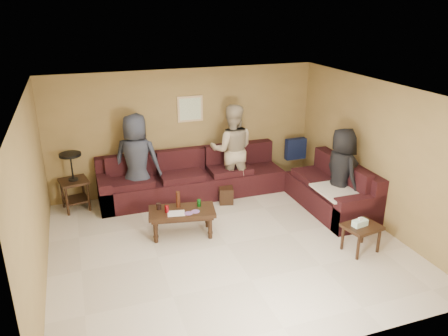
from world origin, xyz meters
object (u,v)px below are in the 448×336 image
Objects in this scene: person_middle at (232,150)px; waste_bin at (226,195)px; end_table_left at (73,180)px; sectional_sofa at (240,185)px; side_table_right at (361,229)px; person_right at (341,172)px; coffee_table at (182,214)px; person_left at (137,161)px.

waste_bin is at bearing 74.65° from person_middle.
end_table_left is 3.10m from person_middle.
sectional_sofa is 0.34m from waste_bin.
end_table_left is 5.19m from side_table_right.
person_middle is 2.19m from person_right.
person_right is (1.81, -1.12, 0.66)m from waste_bin.
person_middle is (1.41, 1.39, 0.54)m from coffee_table.
side_table_right is at bearing 161.25° from person_left.
person_left is at bearing 162.59° from waste_bin.
person_middle is (3.07, -0.23, 0.34)m from end_table_left.
end_table_left is 1.23m from person_left.
person_middle is 1.12× the size of person_right.
side_table_right is (1.11, -2.38, 0.07)m from sectional_sofa.
side_table_right is 0.37× the size of person_right.
waste_bin is 2.23m from person_right.
sectional_sofa reaches higher than side_table_right.
waste_bin is 0.18× the size of person_left.
person_left is (-0.49, 1.43, 0.51)m from coffee_table.
side_table_right is at bearing 128.32° from person_middle.
coffee_table is 0.64× the size of person_middle.
person_left is at bearing 15.43° from person_middle.
person_middle reaches higher than waste_bin.
side_table_right is (2.53, -1.44, 0.00)m from coffee_table.
side_table_right is at bearing -64.98° from sectional_sofa.
person_left reaches higher than waste_bin.
end_table_left is 2.90m from waste_bin.
side_table_right is 3.09m from person_middle.
side_table_right is at bearing -29.69° from coffee_table.
coffee_table is 2.05m from person_middle.
end_table_left reaches higher than coffee_table.
side_table_right is 0.34× the size of person_left.
coffee_table is at bearing -146.21° from sectional_sofa.
person_left reaches higher than sectional_sofa.
coffee_table is at bearing 84.36° from person_right.
end_table_left is (-1.67, 1.61, 0.20)m from coffee_table.
person_middle is at bearing 44.58° from coffee_table.
person_left is at bearing 109.01° from coffee_table.
waste_bin is at bearing 56.40° from person_right.
sectional_sofa is 3.16m from end_table_left.
person_middle is (1.90, -0.04, 0.02)m from person_left.
person_left is at bearing 62.77° from person_right.
coffee_table is 1.60m from person_left.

